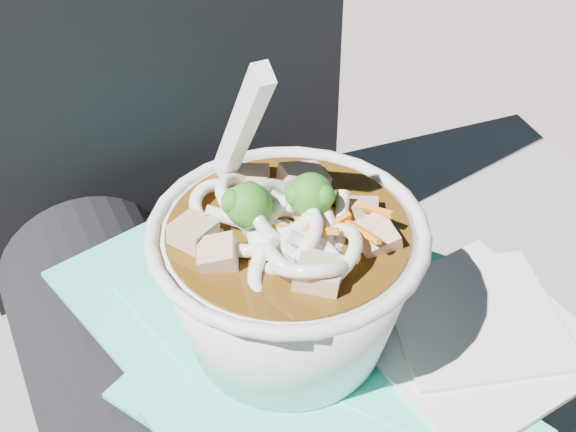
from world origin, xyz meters
name	(u,v)px	position (x,y,z in m)	size (l,w,h in m)	color
lap	(278,421)	(0.00, 0.00, 0.51)	(0.33, 0.48, 0.15)	black
person_body	(230,313)	(0.00, 0.09, 0.54)	(0.34, 0.94, 0.98)	black
plastic_bag	(319,355)	(0.02, -0.02, 0.60)	(0.32, 0.39, 0.02)	#32D4B7
napkins	(474,330)	(0.12, -0.05, 0.61)	(0.16, 0.16, 0.01)	silver
udon_bowl	(287,272)	(0.01, 0.00, 0.66)	(0.21, 0.21, 0.21)	silver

